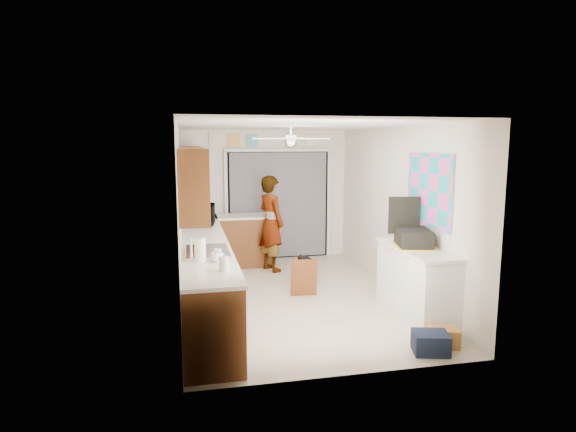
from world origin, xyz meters
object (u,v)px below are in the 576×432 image
paper_towel_roll (200,250)px  man (271,223)px  suitcase (414,238)px  cardboard_box (443,337)px  cup (217,257)px  navy_crate (431,343)px  dog (306,267)px  microwave (201,215)px

paper_towel_roll → man: 3.20m
suitcase → cardboard_box: (-0.07, -0.93, -0.95)m
man → paper_towel_roll: bearing=132.6°
cup → navy_crate: bearing=-19.4°
dog → suitcase: bearing=-72.7°
cardboard_box → paper_towel_roll: bearing=165.1°
microwave → paper_towel_roll: 2.46m
microwave → suitcase: 3.43m
cup → suitcase: size_ratio=0.26×
navy_crate → cup: bearing=160.6°
paper_towel_roll → cardboard_box: size_ratio=0.80×
microwave → paper_towel_roll: size_ratio=2.20×
paper_towel_roll → cardboard_box: 2.89m
suitcase → dog: (-0.92, 1.96, -0.85)m
navy_crate → dog: (-0.63, 3.03, 0.09)m
navy_crate → man: size_ratio=0.22×
microwave → dog: 1.93m
cup → dog: cup is taller
microwave → cup: bearing=-170.0°
navy_crate → man: bearing=106.2°
suitcase → navy_crate: bearing=-92.1°
cup → man: (1.14, 2.95, -0.15)m
cup → suitcase: bearing=6.4°
cardboard_box → navy_crate: (-0.22, -0.13, 0.01)m
cup → dog: size_ratio=0.26×
cup → cardboard_box: bearing=-14.9°
cardboard_box → suitcase: bearing=85.7°
cardboard_box → microwave: bearing=128.8°
suitcase → navy_crate: size_ratio=1.42×
navy_crate → dog: dog is taller
man → microwave: bearing=87.1°
cardboard_box → navy_crate: bearing=-149.1°
paper_towel_roll → microwave: bearing=87.8°
microwave → cup: (0.09, -2.50, -0.11)m
man → dog: size_ratio=3.23×
microwave → suitcase: bearing=-122.5°
dog → navy_crate: bearing=-86.1°
cup → cardboard_box: (2.45, -0.65, -0.89)m
suitcase → dog: 2.33m
cardboard_box → man: bearing=110.0°
microwave → dog: size_ratio=1.13×
navy_crate → microwave: bearing=125.2°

